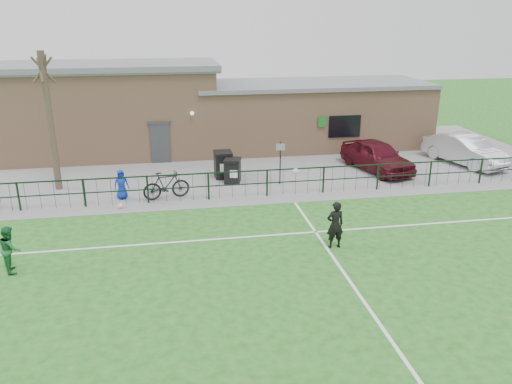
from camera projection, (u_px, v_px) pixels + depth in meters
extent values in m
plane|color=#1E591A|center=(287.00, 295.00, 13.89)|extent=(90.00, 90.00, 0.00)
cube|color=slate|center=(229.00, 162.00, 26.42)|extent=(34.00, 13.00, 0.02)
cube|color=white|center=(245.00, 199.00, 21.13)|extent=(28.00, 0.10, 0.01)
cube|color=white|center=(261.00, 236.00, 17.60)|extent=(28.00, 0.10, 0.01)
cube|color=white|center=(355.00, 289.00, 14.21)|extent=(0.10, 16.00, 0.01)
cube|color=black|center=(244.00, 184.00, 21.11)|extent=(28.00, 0.10, 1.20)
cylinder|color=#423228|center=(50.00, 123.00, 21.34)|extent=(0.30, 0.30, 6.00)
cube|color=black|center=(233.00, 171.00, 23.04)|extent=(0.87, 0.94, 1.04)
cube|color=black|center=(223.00, 165.00, 23.72)|extent=(0.81, 0.91, 1.18)
cylinder|color=black|center=(280.00, 163.00, 22.63)|extent=(0.08, 0.08, 2.00)
imported|color=#460C17|center=(377.00, 156.00, 24.72)|extent=(2.84, 4.74, 1.51)
imported|color=#ACAEB4|center=(465.00, 150.00, 25.82)|extent=(2.82, 4.88, 1.52)
imported|color=black|center=(166.00, 185.00, 20.95)|extent=(2.05, 0.97, 1.19)
imported|color=#122AA9|center=(121.00, 184.00, 20.93)|extent=(0.69, 0.53, 1.26)
imported|color=black|center=(335.00, 225.00, 16.48)|extent=(0.62, 0.43, 1.63)
sphere|color=white|center=(296.00, 171.00, 18.69)|extent=(0.22, 0.22, 0.22)
imported|color=#1B612F|center=(10.00, 249.00, 14.98)|extent=(0.74, 0.84, 1.45)
sphere|color=white|center=(120.00, 206.00, 20.04)|extent=(0.24, 0.24, 0.24)
cube|color=tan|center=(222.00, 119.00, 28.62)|extent=(24.00, 5.00, 3.50)
cube|color=tan|center=(105.00, 79.00, 26.83)|extent=(11.52, 5.00, 1.20)
cube|color=slate|center=(104.00, 66.00, 26.59)|extent=(12.02, 5.40, 0.28)
cube|color=slate|center=(312.00, 84.00, 28.85)|extent=(13.44, 5.30, 0.22)
cube|color=#383A3D|center=(160.00, 144.00, 25.94)|extent=(1.00, 0.08, 2.10)
cube|color=black|center=(345.00, 126.00, 27.37)|extent=(1.80, 0.08, 1.20)
cube|color=#19661E|center=(322.00, 122.00, 27.01)|extent=(0.45, 0.04, 0.55)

